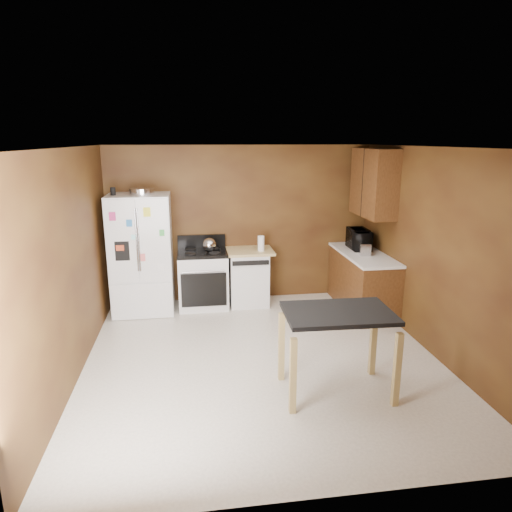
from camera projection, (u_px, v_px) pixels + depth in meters
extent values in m
plane|color=silver|center=(262.00, 359.00, 5.53)|extent=(4.50, 4.50, 0.00)
plane|color=white|center=(263.00, 147.00, 4.91)|extent=(4.50, 4.50, 0.00)
plane|color=brown|center=(241.00, 224.00, 7.37)|extent=(4.20, 0.00, 4.20)
plane|color=brown|center=(315.00, 344.00, 3.06)|extent=(4.20, 0.00, 4.20)
plane|color=brown|center=(71.00, 267.00, 4.93)|extent=(0.00, 4.50, 4.50)
plane|color=brown|center=(434.00, 253.00, 5.51)|extent=(0.00, 4.50, 4.50)
cylinder|color=silver|center=(141.00, 191.00, 6.64)|extent=(0.37, 0.37, 0.09)
cylinder|color=black|center=(113.00, 191.00, 6.55)|extent=(0.08, 0.08, 0.11)
sphere|color=silver|center=(209.00, 245.00, 7.02)|extent=(0.21, 0.21, 0.21)
cylinder|color=white|center=(261.00, 243.00, 7.09)|extent=(0.13, 0.13, 0.24)
cylinder|color=#45B556|center=(261.00, 245.00, 7.28)|extent=(0.12, 0.12, 0.11)
cube|color=silver|center=(365.00, 248.00, 6.85)|extent=(0.20, 0.27, 0.18)
imported|color=black|center=(359.00, 240.00, 7.19)|extent=(0.36, 0.52, 0.28)
cube|color=white|center=(142.00, 254.00, 6.89)|extent=(0.90, 0.75, 1.80)
cube|color=white|center=(122.00, 242.00, 6.41)|extent=(0.43, 0.02, 1.20)
cube|color=white|center=(154.00, 241.00, 6.48)|extent=(0.43, 0.02, 1.20)
cube|color=white|center=(142.00, 301.00, 6.67)|extent=(0.88, 0.02, 0.54)
cube|color=black|center=(122.00, 251.00, 6.44)|extent=(0.20, 0.01, 0.28)
cylinder|color=silver|center=(137.00, 241.00, 6.41)|extent=(0.02, 0.02, 0.90)
cylinder|color=silver|center=(139.00, 240.00, 6.42)|extent=(0.02, 0.02, 0.90)
cube|color=#C02D76|center=(112.00, 216.00, 6.29)|extent=(0.09, 0.00, 0.12)
cube|color=#2F7CC8|center=(129.00, 223.00, 6.34)|extent=(0.08, 0.00, 0.10)
cube|color=#FCFA35|center=(147.00, 212.00, 6.34)|extent=(0.10, 0.00, 0.13)
cube|color=green|center=(162.00, 233.00, 6.44)|extent=(0.07, 0.00, 0.09)
cube|color=#C94421|center=(120.00, 248.00, 6.41)|extent=(0.11, 0.00, 0.08)
cube|color=#E56665|center=(142.00, 257.00, 6.49)|extent=(0.08, 0.00, 0.11)
cube|color=white|center=(161.00, 267.00, 6.56)|extent=(0.09, 0.00, 0.10)
cube|color=#AAFAFF|center=(134.00, 237.00, 6.40)|extent=(0.07, 0.00, 0.07)
cube|color=white|center=(203.00, 280.00, 7.18)|extent=(0.76, 0.65, 0.85)
cube|color=black|center=(202.00, 253.00, 7.07)|extent=(0.76, 0.65, 0.05)
cube|color=black|center=(202.00, 241.00, 7.31)|extent=(0.76, 0.06, 0.20)
cube|color=black|center=(204.00, 290.00, 6.87)|extent=(0.68, 0.02, 0.52)
cylinder|color=silver|center=(203.00, 272.00, 6.79)|extent=(0.62, 0.02, 0.02)
cylinder|color=black|center=(190.00, 249.00, 7.19)|extent=(0.17, 0.17, 0.02)
cylinder|color=black|center=(213.00, 248.00, 7.24)|extent=(0.17, 0.17, 0.02)
cylinder|color=black|center=(191.00, 254.00, 6.88)|extent=(0.17, 0.17, 0.02)
cylinder|color=black|center=(214.00, 253.00, 6.93)|extent=(0.17, 0.17, 0.02)
cube|color=white|center=(248.00, 278.00, 7.30)|extent=(0.60, 0.60, 0.85)
cube|color=black|center=(251.00, 263.00, 6.92)|extent=(0.56, 0.02, 0.07)
cube|color=tan|center=(248.00, 251.00, 7.19)|extent=(0.78, 0.62, 0.04)
cube|color=brown|center=(362.00, 282.00, 7.06)|extent=(0.60, 1.55, 0.86)
cube|color=white|center=(364.00, 254.00, 6.95)|extent=(0.63, 1.58, 0.04)
cube|color=brown|center=(374.00, 183.00, 6.80)|extent=(0.35, 1.05, 1.00)
cube|color=black|center=(362.00, 183.00, 6.77)|extent=(0.01, 0.01, 1.00)
cube|color=black|center=(338.00, 313.00, 4.60)|extent=(1.10, 0.75, 0.05)
cube|color=#A68D51|center=(281.00, 347.00, 4.97)|extent=(0.06, 0.06, 0.78)
cube|color=#A68D51|center=(373.00, 342.00, 5.09)|extent=(0.06, 0.06, 0.78)
cube|color=#A68D51|center=(293.00, 376.00, 4.35)|extent=(0.06, 0.06, 0.78)
cube|color=#A68D51|center=(397.00, 370.00, 4.47)|extent=(0.06, 0.06, 0.78)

